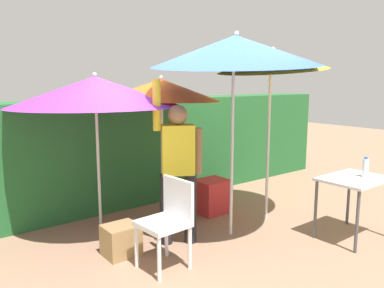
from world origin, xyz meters
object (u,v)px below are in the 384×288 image
umbrella_navy (95,92)px  cooler_box (212,196)px  umbrella_orange (161,90)px  crate_cardboard (121,240)px  person_vendor (178,164)px  chair_plastic (168,218)px  umbrella_rainbow (235,51)px  bottle_water (365,168)px  umbrella_yellow (272,61)px  folding_table (354,185)px

umbrella_navy → cooler_box: size_ratio=4.42×
umbrella_orange → crate_cardboard: bearing=-144.8°
person_vendor → chair_plastic: size_ratio=2.11×
umbrella_rainbow → bottle_water: (1.21, -0.99, -1.35)m
person_vendor → crate_cardboard: person_vendor is taller
person_vendor → umbrella_navy: bearing=118.4°
umbrella_rainbow → crate_cardboard: 2.45m
umbrella_rainbow → chair_plastic: (-1.06, -0.19, -1.69)m
chair_plastic → crate_cardboard: size_ratio=2.47×
person_vendor → umbrella_yellow: bearing=-4.8°
umbrella_navy → folding_table: size_ratio=2.62×
umbrella_yellow → person_vendor: umbrella_yellow is taller
umbrella_orange → bottle_water: size_ratio=8.04×
umbrella_navy → umbrella_yellow: bearing=-29.6°
person_vendor → cooler_box: person_vendor is taller
umbrella_orange → umbrella_navy: size_ratio=0.92×
umbrella_rainbow → cooler_box: 2.13m
umbrella_yellow → cooler_box: umbrella_yellow is taller
bottle_water → cooler_box: bearing=116.3°
crate_cardboard → folding_table: (2.41, -1.26, 0.48)m
umbrella_navy → chair_plastic: bearing=-85.0°
cooler_box → crate_cardboard: 1.73m
umbrella_rainbow → bottle_water: 2.06m
bottle_water → umbrella_yellow: bearing=113.4°
umbrella_orange → umbrella_yellow: size_ratio=0.83×
crate_cardboard → cooler_box: bearing=14.8°
umbrella_orange → folding_table: size_ratio=2.41×
umbrella_orange → umbrella_navy: (-0.86, 0.15, -0.01)m
umbrella_navy → crate_cardboard: (-0.15, -0.86, -1.57)m
person_vendor → umbrella_orange: bearing=68.2°
umbrella_yellow → cooler_box: bearing=120.8°
folding_table → umbrella_navy: bearing=136.8°
chair_plastic → crate_cardboard: chair_plastic is taller
crate_cardboard → bottle_water: bearing=-27.4°
umbrella_rainbow → crate_cardboard: umbrella_rainbow is taller
umbrella_rainbow → crate_cardboard: bearing=166.3°
umbrella_rainbow → umbrella_navy: (-1.18, 1.18, -0.46)m
umbrella_yellow → umbrella_navy: size_ratio=1.11×
person_vendor → bottle_water: 2.22m
umbrella_rainbow → umbrella_yellow: size_ratio=1.07×
umbrella_rainbow → folding_table: bearing=-41.1°
umbrella_orange → crate_cardboard: (-1.01, -0.71, -1.58)m
umbrella_yellow → person_vendor: 1.83m
umbrella_yellow → umbrella_navy: umbrella_yellow is taller
umbrella_yellow → person_vendor: bearing=175.2°
umbrella_rainbow → folding_table: size_ratio=3.11×
umbrella_yellow → cooler_box: 2.03m
umbrella_orange → crate_cardboard: size_ratio=5.35×
umbrella_navy → chair_plastic: umbrella_navy is taller
umbrella_orange → chair_plastic: (-0.74, -1.22, -1.24)m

